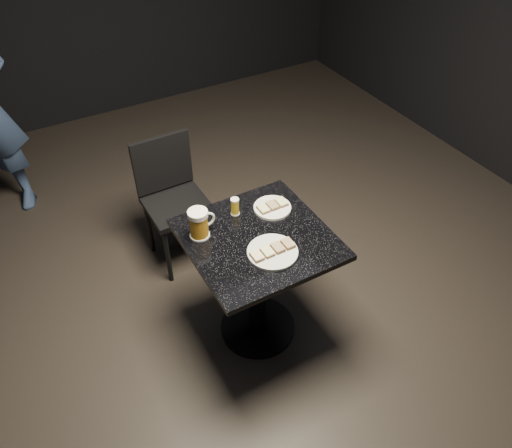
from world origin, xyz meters
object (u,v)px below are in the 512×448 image
(plate_small, at_px, (272,208))
(table, at_px, (258,270))
(chair, at_px, (172,194))
(beer_tumbler, at_px, (235,206))
(plate_large, at_px, (273,252))
(beer_mug, at_px, (199,223))

(plate_small, bearing_deg, table, -138.95)
(chair, bearing_deg, beer_tumbler, -78.49)
(chair, bearing_deg, plate_large, -81.37)
(table, distance_m, beer_tumbler, 0.36)
(beer_mug, bearing_deg, chair, 81.57)
(plate_small, distance_m, chair, 0.80)
(plate_large, bearing_deg, table, 91.84)
(table, bearing_deg, beer_mug, 148.43)
(plate_small, xyz_separation_m, table, (-0.17, -0.15, -0.25))
(beer_mug, relative_size, beer_tumbler, 1.61)
(beer_tumbler, relative_size, chair, 0.11)
(beer_tumbler, bearing_deg, beer_mug, -164.71)
(plate_large, distance_m, beer_mug, 0.39)
(plate_large, height_order, chair, chair)
(beer_mug, distance_m, beer_tumbler, 0.24)
(plate_small, relative_size, beer_tumbler, 2.04)
(plate_large, bearing_deg, plate_small, 59.31)
(plate_large, relative_size, beer_mug, 1.56)
(beer_mug, bearing_deg, table, -31.57)
(plate_large, bearing_deg, chair, 98.63)
(plate_small, distance_m, beer_mug, 0.43)
(plate_small, height_order, table, plate_small)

